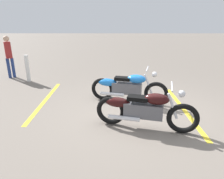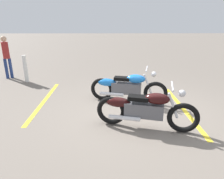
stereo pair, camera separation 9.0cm
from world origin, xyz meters
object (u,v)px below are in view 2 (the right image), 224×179
motorcycle_dark_foreground (143,109)px  bollard_post (25,69)px  motorcycle_bright_foreground (126,87)px  bystander_near_row (6,55)px

motorcycle_dark_foreground → bollard_post: (3.91, -3.56, 0.05)m
motorcycle_bright_foreground → bollard_post: bearing=164.1°
motorcycle_dark_foreground → bystander_near_row: (4.81, -4.10, 0.48)m
motorcycle_bright_foreground → motorcycle_dark_foreground: same height
bystander_near_row → bollard_post: bearing=28.5°
motorcycle_bright_foreground → bollard_post: motorcycle_bright_foreground is taller
motorcycle_dark_foreground → motorcycle_bright_foreground: bearing=114.0°
bystander_near_row → motorcycle_bright_foreground: bearing=29.8°
motorcycle_bright_foreground → bystander_near_row: bystander_near_row is taller
bystander_near_row → bollard_post: bystander_near_row is taller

